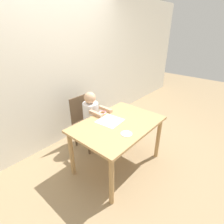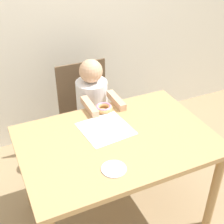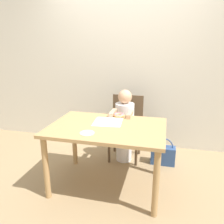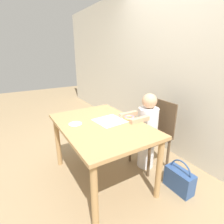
% 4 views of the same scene
% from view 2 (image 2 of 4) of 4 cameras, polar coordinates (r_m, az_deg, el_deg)
% --- Properties ---
extents(ground_plane, '(12.00, 12.00, 0.00)m').
position_cam_2_polar(ground_plane, '(2.50, 0.80, -18.18)').
color(ground_plane, '#997F5B').
extents(wall_back, '(8.00, 0.05, 2.50)m').
position_cam_2_polar(wall_back, '(2.81, -10.29, 18.10)').
color(wall_back, silver).
rests_on(wall_back, ground_plane).
extents(dining_table, '(1.23, 0.85, 0.73)m').
position_cam_2_polar(dining_table, '(2.05, 0.93, -6.98)').
color(dining_table, tan).
rests_on(dining_table, ground_plane).
extents(chair, '(0.44, 0.40, 0.89)m').
position_cam_2_polar(chair, '(2.72, -4.44, -0.15)').
color(chair, brown).
rests_on(chair, ground_plane).
extents(child_figure, '(0.26, 0.48, 1.01)m').
position_cam_2_polar(child_figure, '(2.60, -3.52, -0.68)').
color(child_figure, white).
rests_on(child_figure, ground_plane).
extents(donut, '(0.13, 0.13, 0.04)m').
position_cam_2_polar(donut, '(2.25, -1.52, 0.79)').
color(donut, tan).
rests_on(donut, dining_table).
extents(napkin, '(0.34, 0.34, 0.00)m').
position_cam_2_polar(napkin, '(2.07, -1.16, -3.07)').
color(napkin, white).
rests_on(napkin, dining_table).
extents(handbag, '(0.32, 0.15, 0.38)m').
position_cam_2_polar(handbag, '(3.03, 6.02, -4.00)').
color(handbag, '#2D4C84').
rests_on(handbag, ground_plane).
extents(plate, '(0.14, 0.14, 0.01)m').
position_cam_2_polar(plate, '(1.77, 0.34, -10.35)').
color(plate, silver).
rests_on(plate, dining_table).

